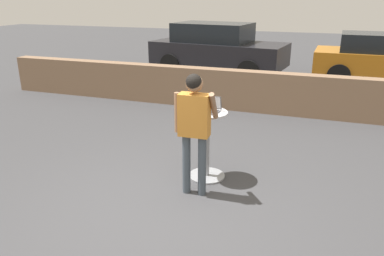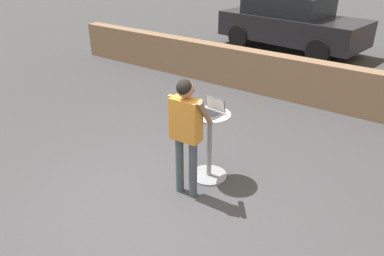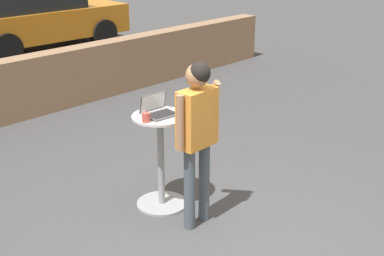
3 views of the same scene
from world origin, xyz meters
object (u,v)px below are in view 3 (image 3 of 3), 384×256
object	(u,v)px
laptop	(159,111)
parked_car_further_down	(36,17)
cafe_table	(161,159)
coffee_mug	(146,117)
standing_person	(197,125)

from	to	relation	value
laptop	parked_car_further_down	size ratio (longest dim) A/B	0.08
cafe_table	parked_car_further_down	xyz separation A→B (m)	(3.19, 7.63, 0.24)
cafe_table	laptop	xyz separation A→B (m)	(0.00, 0.02, 0.53)
cafe_table	coffee_mug	size ratio (longest dim) A/B	8.92
cafe_table	standing_person	bearing A→B (deg)	-92.15
standing_person	coffee_mug	bearing A→B (deg)	112.99
cafe_table	laptop	size ratio (longest dim) A/B	2.97
coffee_mug	cafe_table	bearing A→B (deg)	11.36
laptop	parked_car_further_down	xyz separation A→B (m)	(3.18, 7.61, -0.29)
laptop	standing_person	distance (m)	0.55
cafe_table	standing_person	size ratio (longest dim) A/B	0.61
laptop	standing_person	bearing A→B (deg)	-92.47
laptop	coffee_mug	size ratio (longest dim) A/B	3.00
coffee_mug	standing_person	xyz separation A→B (m)	(0.21, -0.49, -0.01)
parked_car_further_down	laptop	bearing A→B (deg)	-112.70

